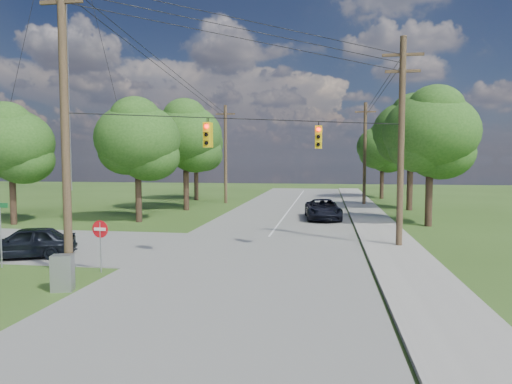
% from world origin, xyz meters
% --- Properties ---
extents(ground, '(140.00, 140.00, 0.00)m').
position_xyz_m(ground, '(0.00, 0.00, 0.00)').
color(ground, '#324F1A').
rests_on(ground, ground).
extents(main_road, '(10.00, 100.00, 0.03)m').
position_xyz_m(main_road, '(2.00, 5.00, 0.01)').
color(main_road, gray).
rests_on(main_road, ground).
extents(sidewalk_east, '(2.60, 100.00, 0.12)m').
position_xyz_m(sidewalk_east, '(8.70, 5.00, 0.06)').
color(sidewalk_east, '#A29E97').
rests_on(sidewalk_east, ground).
extents(pole_sw, '(2.00, 0.32, 12.00)m').
position_xyz_m(pole_sw, '(-4.60, 0.40, 6.23)').
color(pole_sw, brown).
rests_on(pole_sw, ground).
extents(pole_ne, '(2.00, 0.32, 10.50)m').
position_xyz_m(pole_ne, '(8.90, 8.00, 5.47)').
color(pole_ne, brown).
rests_on(pole_ne, ground).
extents(pole_north_e, '(2.00, 0.32, 10.00)m').
position_xyz_m(pole_north_e, '(8.90, 30.00, 5.13)').
color(pole_north_e, brown).
rests_on(pole_north_e, ground).
extents(pole_north_w, '(2.00, 0.32, 10.00)m').
position_xyz_m(pole_north_w, '(-5.00, 30.00, 5.13)').
color(pole_north_w, brown).
rests_on(pole_north_w, ground).
extents(power_lines, '(13.93, 29.62, 4.93)m').
position_xyz_m(power_lines, '(1.50, 11.54, 9.15)').
color(power_lines, black).
rests_on(power_lines, ground).
extents(traffic_signals, '(4.91, 3.27, 1.05)m').
position_xyz_m(traffic_signals, '(2.55, 4.43, 5.50)').
color(traffic_signals, yellow).
rests_on(traffic_signals, ground).
extents(radio_mast, '(0.70, 0.70, 45.00)m').
position_xyz_m(radio_mast, '(-32.00, 46.00, 22.50)').
color(radio_mast, gray).
rests_on(radio_mast, ground).
extents(tree_w_near, '(6.00, 6.00, 8.40)m').
position_xyz_m(tree_w_near, '(-8.00, 15.00, 5.92)').
color(tree_w_near, '#463023').
rests_on(tree_w_near, ground).
extents(tree_w_mid, '(6.40, 6.40, 9.22)m').
position_xyz_m(tree_w_mid, '(-7.00, 23.00, 6.58)').
color(tree_w_mid, '#463023').
rests_on(tree_w_mid, ground).
extents(tree_w_far, '(6.00, 6.00, 8.73)m').
position_xyz_m(tree_w_far, '(-9.00, 33.00, 6.25)').
color(tree_w_far, '#463023').
rests_on(tree_w_far, ground).
extents(tree_e_near, '(6.20, 6.20, 8.81)m').
position_xyz_m(tree_e_near, '(12.00, 16.00, 6.25)').
color(tree_e_near, '#463023').
rests_on(tree_e_near, ground).
extents(tree_e_mid, '(6.60, 6.60, 9.64)m').
position_xyz_m(tree_e_mid, '(12.50, 26.00, 6.91)').
color(tree_e_mid, '#463023').
rests_on(tree_e_mid, ground).
extents(tree_e_far, '(5.80, 5.80, 8.32)m').
position_xyz_m(tree_e_far, '(11.50, 38.00, 5.92)').
color(tree_e_far, '#463023').
rests_on(tree_e_far, ground).
extents(tree_cross_n, '(5.60, 5.60, 7.91)m').
position_xyz_m(tree_cross_n, '(-16.00, 12.50, 5.59)').
color(tree_cross_n, '#463023').
rests_on(tree_cross_n, ground).
extents(car_cross_dark, '(4.49, 3.16, 1.42)m').
position_xyz_m(car_cross_dark, '(-8.04, 2.70, 0.74)').
color(car_cross_dark, black).
rests_on(car_cross_dark, cross_road).
extents(car_main_north, '(2.96, 5.57, 1.49)m').
position_xyz_m(car_main_north, '(4.99, 18.34, 0.77)').
color(car_main_north, black).
rests_on(car_main_north, main_road).
extents(control_cabinet, '(0.79, 0.65, 1.23)m').
position_xyz_m(control_cabinet, '(-3.53, -1.75, 0.62)').
color(control_cabinet, gray).
rests_on(control_cabinet, ground).
extents(do_not_enter_sign, '(0.69, 0.12, 2.07)m').
position_xyz_m(do_not_enter_sign, '(-3.50, 0.83, 1.53)').
color(do_not_enter_sign, gray).
rests_on(do_not_enter_sign, ground).
extents(street_name_sign, '(0.80, 0.11, 2.68)m').
position_xyz_m(street_name_sign, '(-7.96, 0.99, 1.71)').
color(street_name_sign, gray).
rests_on(street_name_sign, ground).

